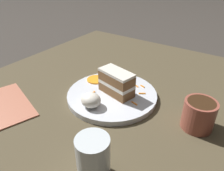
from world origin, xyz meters
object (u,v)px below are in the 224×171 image
cake_slice (116,83)px  plate (112,95)px  drinking_glass (93,161)px  orange_garnish (96,79)px  coffee_mug (199,114)px  cream_dollop (91,100)px

cake_slice → plate: bearing=131.7°
drinking_glass → orange_garnish: bearing=127.5°
drinking_glass → cake_slice: bearing=114.6°
orange_garnish → coffee_mug: bearing=-4.2°
cream_dollop → drinking_glass: 0.23m
plate → cake_slice: cake_slice is taller
plate → coffee_mug: coffee_mug is taller
cake_slice → cream_dollop: size_ratio=2.02×
plate → drinking_glass: 0.30m
plate → orange_garnish: orange_garnish is taller
cream_dollop → drinking_glass: size_ratio=0.59×
plate → coffee_mug: (0.27, 0.01, 0.04)m
orange_garnish → cake_slice: bearing=-15.9°
cake_slice → coffee_mug: (0.26, 0.00, -0.01)m
cake_slice → orange_garnish: size_ratio=1.95×
drinking_glass → coffee_mug: drinking_glass is taller
coffee_mug → plate: bearing=-177.7°
drinking_glass → cream_dollop: bearing=130.6°
cream_dollop → coffee_mug: 0.30m
orange_garnish → drinking_glass: 0.39m
cream_dollop → cake_slice: bearing=77.7°
orange_garnish → coffee_mug: (0.37, -0.03, 0.02)m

